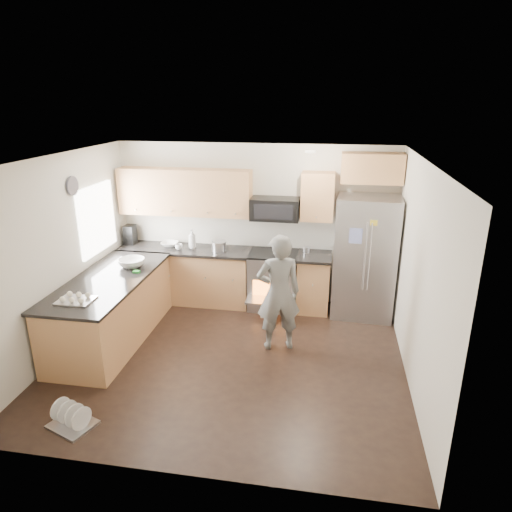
% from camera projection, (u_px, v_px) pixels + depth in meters
% --- Properties ---
extents(ground, '(4.50, 4.50, 0.00)m').
position_uv_depth(ground, '(230.00, 358.00, 6.04)').
color(ground, black).
rests_on(ground, ground).
extents(room_shell, '(4.54, 4.04, 2.62)m').
position_uv_depth(room_shell, '(225.00, 237.00, 5.51)').
color(room_shell, beige).
rests_on(room_shell, ground).
extents(back_cabinet_run, '(4.45, 0.64, 2.50)m').
position_uv_depth(back_cabinet_run, '(217.00, 247.00, 7.44)').
color(back_cabinet_run, '#AE7945').
rests_on(back_cabinet_run, ground).
extents(peninsula, '(0.96, 2.36, 1.04)m').
position_uv_depth(peninsula, '(112.00, 309.00, 6.39)').
color(peninsula, '#AE7945').
rests_on(peninsula, ground).
extents(stove_range, '(0.76, 0.97, 1.79)m').
position_uv_depth(stove_range, '(273.00, 268.00, 7.34)').
color(stove_range, '#B7B7BC').
rests_on(stove_range, ground).
extents(refrigerator, '(0.97, 0.77, 1.89)m').
position_uv_depth(refrigerator, '(365.00, 257.00, 7.00)').
color(refrigerator, '#B7B7BC').
rests_on(refrigerator, ground).
extents(person, '(0.68, 0.54, 1.62)m').
position_uv_depth(person, '(279.00, 293.00, 6.06)').
color(person, slate).
rests_on(person, ground).
extents(dish_rack, '(0.55, 0.49, 0.28)m').
position_uv_depth(dish_rack, '(72.00, 420.00, 4.78)').
color(dish_rack, '#B7B7BC').
rests_on(dish_rack, ground).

